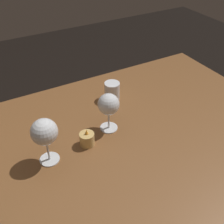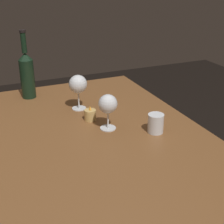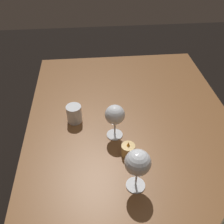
# 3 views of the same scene
# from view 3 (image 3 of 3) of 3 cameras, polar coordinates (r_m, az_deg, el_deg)

# --- Properties ---
(ground_plane) EXTENTS (6.00, 6.00, 0.00)m
(ground_plane) POSITION_cam_3_polar(r_m,az_deg,el_deg) (1.68, 3.28, -22.44)
(ground_plane) COLOR black
(dining_table) EXTENTS (1.30, 0.90, 0.74)m
(dining_table) POSITION_cam_3_polar(r_m,az_deg,el_deg) (1.15, 4.49, -7.28)
(dining_table) COLOR brown
(dining_table) RESTS_ON ground
(wine_glass_left) EXTENTS (0.09, 0.09, 0.17)m
(wine_glass_left) POSITION_cam_3_polar(r_m,az_deg,el_deg) (0.81, 5.76, -11.33)
(wine_glass_left) COLOR white
(wine_glass_left) RESTS_ON dining_table
(wine_glass_right) EXTENTS (0.08, 0.08, 0.15)m
(wine_glass_right) POSITION_cam_3_polar(r_m,az_deg,el_deg) (0.98, 0.64, -0.79)
(wine_glass_right) COLOR white
(wine_glass_right) RESTS_ON dining_table
(water_tumbler) EXTENTS (0.06, 0.06, 0.08)m
(water_tumbler) POSITION_cam_3_polar(r_m,az_deg,el_deg) (1.11, -8.42, -0.56)
(water_tumbler) COLOR white
(water_tumbler) RESTS_ON dining_table
(votive_candle) EXTENTS (0.05, 0.05, 0.07)m
(votive_candle) POSITION_cam_3_polar(r_m,az_deg,el_deg) (0.97, 3.60, -8.51)
(votive_candle) COLOR #DBB266
(votive_candle) RESTS_ON dining_table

